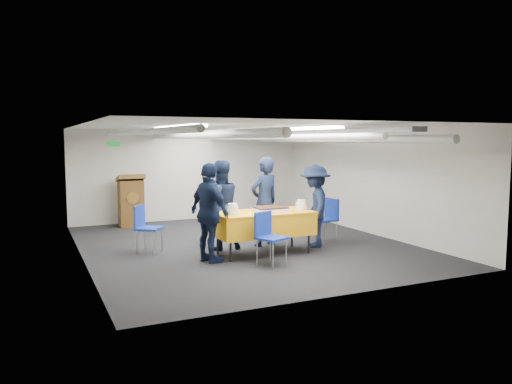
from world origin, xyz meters
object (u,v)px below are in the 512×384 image
(serving_table, at_px, (263,223))
(sheet_cake, at_px, (270,209))
(chair_near, at_px, (268,233))
(chair_right, at_px, (328,215))
(sailor_c, at_px, (210,213))
(sailor_d, at_px, (315,206))
(sailor_a, at_px, (265,202))
(chair_left, at_px, (145,224))
(podium, at_px, (131,201))
(sailor_b, at_px, (220,205))

(serving_table, height_order, sheet_cake, sheet_cake)
(chair_near, distance_m, chair_right, 2.25)
(sailor_c, bearing_deg, sailor_d, -97.26)
(sailor_a, xyz_separation_m, sailor_d, (0.84, -0.48, -0.07))
(chair_left, relative_size, sailor_c, 0.52)
(podium, distance_m, chair_near, 4.84)
(serving_table, xyz_separation_m, chair_near, (-0.26, -0.71, -0.03))
(sailor_d, bearing_deg, sheet_cake, -50.92)
(serving_table, xyz_separation_m, sailor_c, (-1.08, -0.17, 0.28))
(serving_table, bearing_deg, sailor_d, 7.74)
(sailor_a, bearing_deg, sailor_b, -17.43)
(serving_table, bearing_deg, sailor_c, -170.94)
(sheet_cake, distance_m, sailor_c, 1.18)
(chair_left, bearing_deg, sailor_d, -15.25)
(sailor_a, height_order, sailor_b, sailor_a)
(serving_table, xyz_separation_m, sailor_a, (0.33, 0.64, 0.30))
(sailor_a, bearing_deg, podium, -73.95)
(sailor_a, distance_m, sailor_c, 1.62)
(chair_near, relative_size, sailor_d, 0.55)
(chair_left, xyz_separation_m, sailor_a, (2.24, -0.36, 0.33))
(sheet_cake, xyz_separation_m, sailor_a, (0.24, 0.72, 0.04))
(serving_table, bearing_deg, podium, 112.17)
(chair_left, xyz_separation_m, sailor_b, (1.34, -0.31, 0.31))
(chair_left, height_order, sailor_b, sailor_b)
(podium, xyz_separation_m, sailor_a, (1.93, -3.29, 0.25))
(serving_table, bearing_deg, sheet_cake, -38.24)
(sheet_cake, bearing_deg, sailor_c, -175.32)
(podium, bearing_deg, sheet_cake, -67.03)
(chair_left, distance_m, sailor_d, 3.20)
(sheet_cake, relative_size, sailor_a, 0.33)
(chair_right, height_order, sailor_b, sailor_b)
(podium, relative_size, chair_left, 1.44)
(podium, height_order, chair_left, podium)
(chair_right, xyz_separation_m, sailor_c, (-2.74, -0.64, 0.31))
(sailor_b, xyz_separation_m, sailor_d, (1.74, -0.53, -0.05))
(sailor_c, bearing_deg, sheet_cake, -100.95)
(podium, relative_size, sailor_c, 0.75)
(serving_table, relative_size, sailor_d, 1.11)
(sailor_b, bearing_deg, chair_near, 102.77)
(sailor_c, distance_m, sailor_d, 2.27)
(sheet_cake, xyz_separation_m, sailor_c, (-1.17, -0.10, 0.02))
(sailor_b, bearing_deg, chair_right, 174.44)
(chair_left, distance_m, sailor_c, 1.47)
(chair_right, height_order, chair_left, same)
(sheet_cake, bearing_deg, chair_near, -119.15)
(sheet_cake, bearing_deg, sailor_d, 12.31)
(sailor_b, relative_size, sailor_c, 1.00)
(serving_table, height_order, podium, podium)
(chair_left, bearing_deg, sailor_a, -9.09)
(chair_right, xyz_separation_m, sailor_a, (-1.33, 0.18, 0.33))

